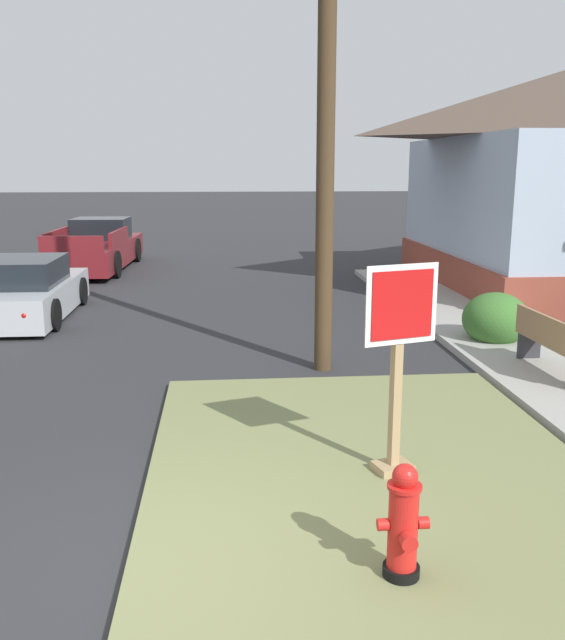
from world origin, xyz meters
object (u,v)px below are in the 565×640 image
pickup_truck_maroon (97,249)px  manhole_cover (208,409)px  stop_sign (397,373)px  street_bench (553,341)px  fire_hydrant (403,524)px  parked_sedan_silver (26,292)px

pickup_truck_maroon → manhole_cover: bearing=-74.2°
stop_sign → street_bench: bearing=43.9°
stop_sign → pickup_truck_maroon: bearing=110.3°
pickup_truck_maroon → fire_hydrant: bearing=-72.9°
pickup_truck_maroon → parked_sedan_silver: bearing=-92.0°
fire_hydrant → street_bench: bearing=53.8°
fire_hydrant → stop_sign: size_ratio=0.43×
stop_sign → pickup_truck_maroon: 15.71m
fire_hydrant → pickup_truck_maroon: bearing=107.1°
fire_hydrant → stop_sign: stop_sign is taller
street_bench → stop_sign: bearing=-136.1°
manhole_cover → street_bench: bearing=8.7°
stop_sign → manhole_cover: bearing=131.0°
stop_sign → parked_sedan_silver: bearing=125.7°
pickup_truck_maroon → street_bench: (8.47, -11.81, -0.02)m
fire_hydrant → street_bench: (3.41, 4.65, 0.10)m
parked_sedan_silver → pickup_truck_maroon: 6.84m
fire_hydrant → manhole_cover: size_ratio=1.27×
manhole_cover → pickup_truck_maroon: (-3.56, 12.57, 0.61)m
manhole_cover → parked_sedan_silver: size_ratio=0.17×
manhole_cover → pickup_truck_maroon: bearing=105.8°
fire_hydrant → manhole_cover: fire_hydrant is taller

